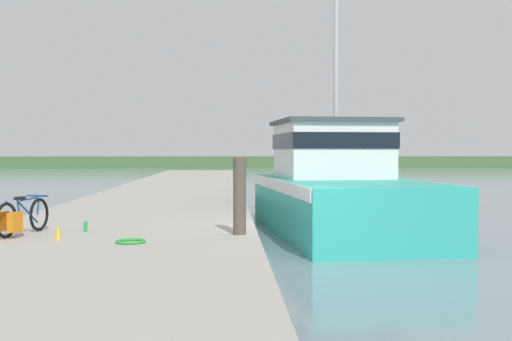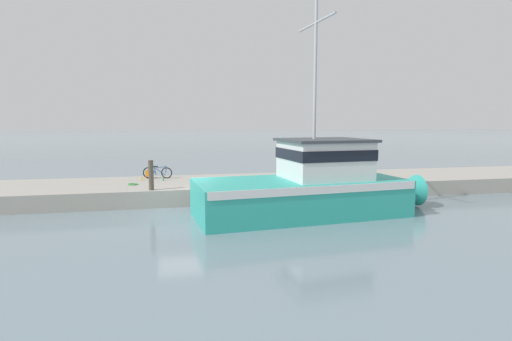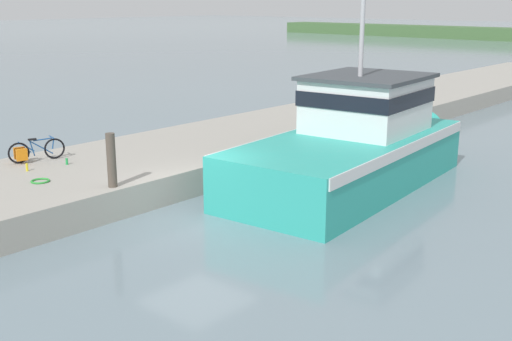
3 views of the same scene
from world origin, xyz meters
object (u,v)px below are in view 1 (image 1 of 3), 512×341
(mooring_post, at_px, (240,196))
(water_bottle_on_curb, at_px, (85,227))
(bicycle_touring, at_px, (18,218))
(water_bottle_by_bike, at_px, (58,234))
(fishing_boat_main, at_px, (337,188))

(mooring_post, bearing_deg, water_bottle_on_curb, 170.10)
(bicycle_touring, xyz_separation_m, water_bottle_by_bike, (0.90, -0.68, -0.21))
(water_bottle_on_curb, bearing_deg, bicycle_touring, -156.11)
(bicycle_touring, bearing_deg, mooring_post, 14.64)
(fishing_boat_main, relative_size, water_bottle_by_bike, 48.27)
(mooring_post, height_order, water_bottle_on_curb, mooring_post)
(fishing_boat_main, height_order, mooring_post, fishing_boat_main)
(bicycle_touring, bearing_deg, water_bottle_by_bike, -22.16)
(mooring_post, relative_size, water_bottle_on_curb, 7.31)
(bicycle_touring, relative_size, water_bottle_on_curb, 8.50)
(fishing_boat_main, bearing_deg, water_bottle_on_curb, -138.04)
(bicycle_touring, xyz_separation_m, mooring_post, (4.06, -0.02, 0.39))
(bicycle_touring, height_order, mooring_post, mooring_post)
(mooring_post, bearing_deg, water_bottle_by_bike, -168.32)
(fishing_boat_main, xyz_separation_m, water_bottle_on_curb, (-5.97, -6.44, -0.38))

